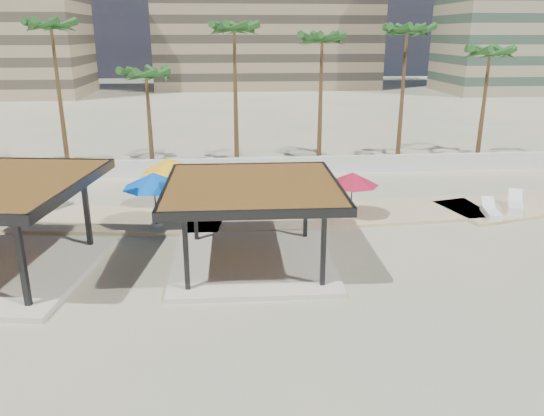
{
  "coord_description": "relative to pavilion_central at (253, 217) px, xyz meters",
  "views": [
    {
      "loc": [
        -3.88,
        -19.17,
        9.24
      ],
      "look_at": [
        -1.73,
        4.44,
        1.4
      ],
      "focal_mm": 35.0,
      "sensor_mm": 36.0,
      "label": 1
    }
  ],
  "objects": [
    {
      "name": "ground",
      "position": [
        2.81,
        -1.26,
        -2.11
      ],
      "size": [
        200.0,
        200.0,
        0.0
      ],
      "primitive_type": "plane",
      "color": "tan",
      "rests_on": "ground"
    },
    {
      "name": "promenade",
      "position": [
        4.81,
        6.4,
        -2.05
      ],
      "size": [
        44.45,
        7.97,
        0.24
      ],
      "color": "#C6B284",
      "rests_on": "ground"
    },
    {
      "name": "boundary_wall",
      "position": [
        2.81,
        14.74,
        -1.51
      ],
      "size": [
        56.0,
        0.3,
        1.2
      ],
      "primitive_type": "cube",
      "color": "silver",
      "rests_on": "ground"
    },
    {
      "name": "building_mid",
      "position": [
        6.81,
        76.74,
        12.16
      ],
      "size": [
        38.0,
        16.0,
        30.4
      ],
      "color": "#847259",
      "rests_on": "ground"
    },
    {
      "name": "pavilion_central",
      "position": [
        0.0,
        0.0,
        0.0
      ],
      "size": [
        7.11,
        7.11,
        3.54
      ],
      "rotation": [
        0.0,
        0.0,
        -0.02
      ],
      "color": "beige",
      "rests_on": "ground"
    },
    {
      "name": "umbrella_a",
      "position": [
        -12.01,
        7.86,
        0.19
      ],
      "size": [
        3.05,
        3.05,
        2.47
      ],
      "rotation": [
        0.0,
        0.0,
        -0.1
      ],
      "color": "beige",
      "rests_on": "promenade"
    },
    {
      "name": "umbrella_b",
      "position": [
        -4.07,
        7.86,
        0.35
      ],
      "size": [
        3.69,
        3.69,
        2.65
      ],
      "rotation": [
        0.0,
        0.0,
        0.28
      ],
      "color": "beige",
      "rests_on": "promenade"
    },
    {
      "name": "umbrella_c",
      "position": [
        5.32,
        4.93,
        0.14
      ],
      "size": [
        3.14,
        3.14,
        2.4
      ],
      "rotation": [
        0.0,
        0.0,
        -0.18
      ],
      "color": "beige",
      "rests_on": "promenade"
    },
    {
      "name": "umbrella_f",
      "position": [
        -4.5,
        4.54,
        0.41
      ],
      "size": [
        4.01,
        4.01,
        2.72
      ],
      "rotation": [
        0.0,
        0.0,
        -0.4
      ],
      "color": "beige",
      "rests_on": "promenade"
    },
    {
      "name": "lounger_a",
      "position": [
        -1.27,
        7.99,
        -1.73
      ],
      "size": [
        1.26,
        2.34,
        0.85
      ],
      "rotation": [
        0.0,
        0.0,
        1.32
      ],
      "color": "white",
      "rests_on": "promenade"
    },
    {
      "name": "lounger_b",
      "position": [
        14.49,
        5.46,
        -1.72
      ],
      "size": [
        1.66,
        2.36,
        0.86
      ],
      "rotation": [
        0.0,
        0.0,
        1.11
      ],
      "color": "white",
      "rests_on": "promenade"
    },
    {
      "name": "lounger_c",
      "position": [
        12.7,
        4.58,
        -1.75
      ],
      "size": [
        1.04,
        2.1,
        0.76
      ],
      "rotation": [
        0.0,
        0.0,
        1.37
      ],
      "color": "white",
      "rests_on": "promenade"
    },
    {
      "name": "palm_b",
      "position": [
        -12.19,
        17.44,
        7.22
      ],
      "size": [
        3.0,
        3.0,
        10.58
      ],
      "color": "brown",
      "rests_on": "ground"
    },
    {
      "name": "palm_c",
      "position": [
        -6.19,
        16.84,
        4.29
      ],
      "size": [
        3.0,
        3.0,
        7.46
      ],
      "color": "brown",
      "rests_on": "ground"
    },
    {
      "name": "palm_d",
      "position": [
        -0.19,
        17.64,
        7.05
      ],
      "size": [
        3.0,
        3.0,
        10.39
      ],
      "color": "brown",
      "rests_on": "ground"
    },
    {
      "name": "palm_e",
      "position": [
        5.81,
        17.14,
        6.43
      ],
      "size": [
        3.0,
        3.0,
        9.73
      ],
      "color": "brown",
      "rests_on": "ground"
    },
    {
      "name": "palm_f",
      "position": [
        11.81,
        17.34,
        6.91
      ],
      "size": [
        3.0,
        3.0,
        10.25
      ],
      "color": "brown",
      "rests_on": "ground"
    },
    {
      "name": "palm_g",
      "position": [
        17.81,
        16.94,
        5.54
      ],
      "size": [
        3.0,
        3.0,
        8.79
      ],
      "color": "brown",
      "rests_on": "ground"
    }
  ]
}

